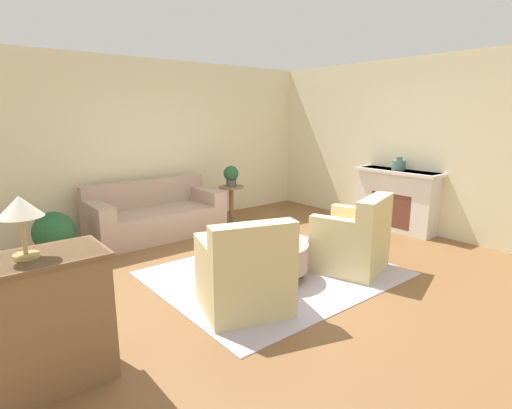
{
  "coord_description": "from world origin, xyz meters",
  "views": [
    {
      "loc": [
        -3.05,
        -3.41,
        1.9
      ],
      "look_at": [
        0.15,
        0.55,
        0.75
      ],
      "focal_mm": 28.0,
      "sensor_mm": 36.0,
      "label": 1
    }
  ],
  "objects_px": {
    "couch": "(155,216)",
    "side_table": "(231,199)",
    "armchair_right": "(354,241)",
    "potted_plant_on_side_table": "(231,175)",
    "armchair_left": "(246,276)",
    "dresser": "(35,322)",
    "table_lamp": "(20,210)",
    "vase_mantel_near": "(399,165)",
    "potted_plant_floor": "(54,234)",
    "ottoman_table": "(271,256)"
  },
  "relations": [
    {
      "from": "couch",
      "to": "armchair_left",
      "type": "bearing_deg",
      "value": -98.24
    },
    {
      "from": "armchair_left",
      "to": "potted_plant_on_side_table",
      "type": "relative_size",
      "value": 2.81
    },
    {
      "from": "side_table",
      "to": "potted_plant_floor",
      "type": "xyz_separation_m",
      "value": [
        -2.93,
        -0.12,
        -0.07
      ]
    },
    {
      "from": "armchair_left",
      "to": "side_table",
      "type": "height_order",
      "value": "armchair_left"
    },
    {
      "from": "table_lamp",
      "to": "couch",
      "type": "bearing_deg",
      "value": 52.32
    },
    {
      "from": "ottoman_table",
      "to": "table_lamp",
      "type": "xyz_separation_m",
      "value": [
        -2.54,
        -0.43,
        1.02
      ]
    },
    {
      "from": "ottoman_table",
      "to": "vase_mantel_near",
      "type": "distance_m",
      "value": 3.09
    },
    {
      "from": "armchair_left",
      "to": "vase_mantel_near",
      "type": "bearing_deg",
      "value": 10.61
    },
    {
      "from": "armchair_right",
      "to": "potted_plant_on_side_table",
      "type": "bearing_deg",
      "value": 87.48
    },
    {
      "from": "armchair_right",
      "to": "vase_mantel_near",
      "type": "bearing_deg",
      "value": 19.08
    },
    {
      "from": "side_table",
      "to": "ottoman_table",
      "type": "bearing_deg",
      "value": -115.1
    },
    {
      "from": "dresser",
      "to": "potted_plant_floor",
      "type": "height_order",
      "value": "dresser"
    },
    {
      "from": "armchair_right",
      "to": "potted_plant_on_side_table",
      "type": "height_order",
      "value": "potted_plant_on_side_table"
    },
    {
      "from": "armchair_right",
      "to": "side_table",
      "type": "xyz_separation_m",
      "value": [
        0.12,
        2.78,
        0.07
      ]
    },
    {
      "from": "side_table",
      "to": "table_lamp",
      "type": "xyz_separation_m",
      "value": [
        -3.63,
        -2.75,
        0.86
      ]
    },
    {
      "from": "side_table",
      "to": "dresser",
      "type": "distance_m",
      "value": 4.56
    },
    {
      "from": "couch",
      "to": "vase_mantel_near",
      "type": "xyz_separation_m",
      "value": [
        3.27,
        -2.23,
        0.79
      ]
    },
    {
      "from": "ottoman_table",
      "to": "vase_mantel_near",
      "type": "xyz_separation_m",
      "value": [
        2.97,
        0.24,
        0.82
      ]
    },
    {
      "from": "side_table",
      "to": "vase_mantel_near",
      "type": "xyz_separation_m",
      "value": [
        1.88,
        -2.09,
        0.66
      ]
    },
    {
      "from": "table_lamp",
      "to": "side_table",
      "type": "bearing_deg",
      "value": 37.14
    },
    {
      "from": "side_table",
      "to": "table_lamp",
      "type": "distance_m",
      "value": 4.64
    },
    {
      "from": "couch",
      "to": "potted_plant_on_side_table",
      "type": "distance_m",
      "value": 1.51
    },
    {
      "from": "side_table",
      "to": "vase_mantel_near",
      "type": "bearing_deg",
      "value": -47.96
    },
    {
      "from": "potted_plant_on_side_table",
      "to": "potted_plant_floor",
      "type": "xyz_separation_m",
      "value": [
        -2.93,
        -0.12,
        -0.5
      ]
    },
    {
      "from": "couch",
      "to": "armchair_left",
      "type": "height_order",
      "value": "armchair_left"
    },
    {
      "from": "armchair_right",
      "to": "vase_mantel_near",
      "type": "distance_m",
      "value": 2.24
    },
    {
      "from": "side_table",
      "to": "dresser",
      "type": "bearing_deg",
      "value": -142.86
    },
    {
      "from": "armchair_right",
      "to": "potted_plant_floor",
      "type": "height_order",
      "value": "armchair_right"
    },
    {
      "from": "dresser",
      "to": "potted_plant_floor",
      "type": "relative_size",
      "value": 1.48
    },
    {
      "from": "couch",
      "to": "side_table",
      "type": "xyz_separation_m",
      "value": [
        1.39,
        -0.15,
        0.13
      ]
    },
    {
      "from": "potted_plant_floor",
      "to": "side_table",
      "type": "bearing_deg",
      "value": 2.26
    },
    {
      "from": "dresser",
      "to": "table_lamp",
      "type": "relative_size",
      "value": 2.35
    },
    {
      "from": "vase_mantel_near",
      "to": "table_lamp",
      "type": "relative_size",
      "value": 0.52
    },
    {
      "from": "vase_mantel_near",
      "to": "potted_plant_on_side_table",
      "type": "height_order",
      "value": "vase_mantel_near"
    },
    {
      "from": "couch",
      "to": "potted_plant_floor",
      "type": "height_order",
      "value": "couch"
    },
    {
      "from": "armchair_right",
      "to": "ottoman_table",
      "type": "xyz_separation_m",
      "value": [
        -0.97,
        0.45,
        -0.09
      ]
    },
    {
      "from": "armchair_left",
      "to": "armchair_right",
      "type": "distance_m",
      "value": 1.7
    },
    {
      "from": "potted_plant_on_side_table",
      "to": "table_lamp",
      "type": "xyz_separation_m",
      "value": [
        -3.63,
        -2.75,
        0.43
      ]
    },
    {
      "from": "potted_plant_on_side_table",
      "to": "armchair_right",
      "type": "bearing_deg",
      "value": -92.52
    },
    {
      "from": "armchair_left",
      "to": "dresser",
      "type": "relative_size",
      "value": 1.02
    },
    {
      "from": "side_table",
      "to": "potted_plant_on_side_table",
      "type": "height_order",
      "value": "potted_plant_on_side_table"
    },
    {
      "from": "couch",
      "to": "side_table",
      "type": "height_order",
      "value": "couch"
    },
    {
      "from": "armchair_left",
      "to": "side_table",
      "type": "distance_m",
      "value": 3.32
    },
    {
      "from": "dresser",
      "to": "potted_plant_on_side_table",
      "type": "bearing_deg",
      "value": 37.14
    },
    {
      "from": "couch",
      "to": "table_lamp",
      "type": "relative_size",
      "value": 4.88
    },
    {
      "from": "couch",
      "to": "vase_mantel_near",
      "type": "height_order",
      "value": "vase_mantel_near"
    },
    {
      "from": "dresser",
      "to": "vase_mantel_near",
      "type": "height_order",
      "value": "vase_mantel_near"
    },
    {
      "from": "potted_plant_on_side_table",
      "to": "table_lamp",
      "type": "height_order",
      "value": "table_lamp"
    },
    {
      "from": "side_table",
      "to": "vase_mantel_near",
      "type": "height_order",
      "value": "vase_mantel_near"
    },
    {
      "from": "vase_mantel_near",
      "to": "potted_plant_floor",
      "type": "relative_size",
      "value": 0.33
    }
  ]
}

